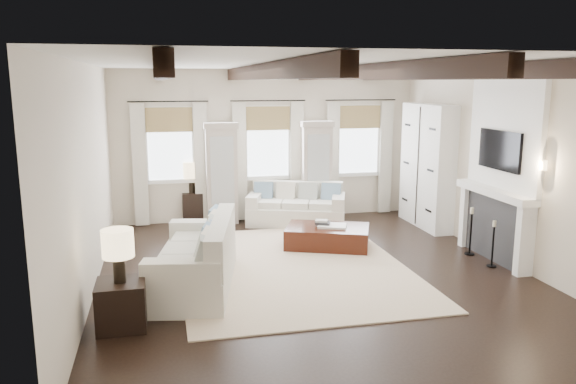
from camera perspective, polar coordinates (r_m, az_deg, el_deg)
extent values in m
plane|color=black|center=(8.86, 2.58, -8.24)|extent=(7.50, 7.50, 0.00)
cube|color=beige|center=(12.09, -2.11, 4.77)|extent=(6.50, 0.04, 3.20)
cube|color=beige|center=(5.04, 14.23, -4.64)|extent=(6.50, 0.04, 3.20)
cube|color=beige|center=(8.22, -19.70, 1.10)|extent=(0.04, 7.50, 3.20)
cube|color=beige|center=(9.85, 21.23, 2.56)|extent=(0.04, 7.50, 3.20)
cube|color=white|center=(8.37, 2.78, 12.91)|extent=(6.50, 7.50, 0.04)
cube|color=black|center=(8.05, -12.82, 11.87)|extent=(0.16, 7.40, 0.22)
cube|color=black|center=(8.19, -2.40, 12.11)|extent=(0.16, 7.40, 0.22)
cube|color=black|center=(8.60, 7.70, 11.98)|extent=(0.16, 7.40, 0.22)
cube|color=black|center=(9.20, 16.36, 11.57)|extent=(0.16, 7.40, 0.22)
cube|color=white|center=(11.85, -11.91, 4.65)|extent=(0.90, 0.03, 1.45)
cube|color=olive|center=(11.74, -12.00, 7.19)|extent=(0.94, 0.04, 0.50)
cube|color=silver|center=(11.80, -14.83, 2.63)|extent=(0.28, 0.08, 2.50)
cube|color=silver|center=(11.82, -8.81, 2.89)|extent=(0.28, 0.08, 2.50)
cylinder|color=black|center=(11.67, -12.07, 8.99)|extent=(1.60, 0.02, 0.02)
cube|color=white|center=(12.06, -2.09, 4.99)|extent=(0.90, 0.03, 1.45)
cube|color=olive|center=(11.95, -2.05, 7.49)|extent=(0.94, 0.04, 0.50)
cube|color=silver|center=(11.90, -4.92, 3.04)|extent=(0.28, 0.08, 2.50)
cube|color=silver|center=(12.14, 0.89, 3.23)|extent=(0.28, 0.08, 2.50)
cylinder|color=black|center=(11.89, -2.02, 9.26)|extent=(1.60, 0.02, 0.02)
cube|color=white|center=(12.60, 7.14, 5.18)|extent=(0.90, 0.03, 1.45)
cube|color=olive|center=(12.50, 7.30, 7.57)|extent=(0.94, 0.04, 0.50)
cube|color=silver|center=(12.35, 4.55, 3.34)|extent=(0.28, 0.08, 2.50)
cube|color=silver|center=(12.78, 9.87, 3.47)|extent=(0.28, 0.08, 2.50)
cylinder|color=black|center=(12.44, 7.42, 9.26)|extent=(1.60, 0.02, 0.02)
cube|color=beige|center=(11.81, -6.78, 1.61)|extent=(0.64, 0.38, 2.00)
cube|color=#B2B7BA|center=(11.59, -6.69, 2.18)|extent=(0.48, 0.02, 1.40)
cube|color=beige|center=(11.68, -6.90, 6.74)|extent=(0.70, 0.42, 0.12)
cube|color=beige|center=(12.19, 2.84, 1.98)|extent=(0.64, 0.38, 2.00)
cube|color=#B2B7BA|center=(11.98, 3.11, 2.54)|extent=(0.48, 0.02, 1.40)
cube|color=beige|center=(12.07, 2.89, 6.95)|extent=(0.70, 0.42, 0.12)
cube|color=#262628|center=(9.99, 20.38, -3.41)|extent=(0.18, 1.50, 1.10)
cube|color=black|center=(10.02, 20.18, -4.25)|extent=(0.10, 0.90, 0.70)
cube|color=white|center=(9.32, 22.92, -4.62)|extent=(0.26, 0.14, 1.10)
cube|color=white|center=(10.65, 17.80, -2.37)|extent=(0.26, 0.14, 1.10)
cube|color=white|center=(9.83, 20.28, 0.01)|extent=(0.32, 1.90, 0.12)
cube|color=white|center=(9.76, 21.20, 5.46)|extent=(0.10, 1.90, 1.80)
cube|color=black|center=(9.75, 20.75, 4.00)|extent=(0.07, 1.10, 0.64)
cylinder|color=#FFD899|center=(8.93, 24.52, 2.47)|extent=(0.10, 0.10, 0.14)
cube|color=silver|center=(11.80, 13.95, 2.58)|extent=(0.40, 1.70, 2.50)
cube|color=black|center=(11.71, 13.03, 2.56)|extent=(0.01, 0.02, 2.40)
cube|color=beige|center=(9.14, 0.41, -7.56)|extent=(3.56, 4.70, 0.02)
cube|color=silver|center=(11.76, 0.83, -2.38)|extent=(2.19, 1.52, 0.38)
cube|color=silver|center=(12.01, 1.00, 0.00)|extent=(1.87, 0.83, 0.48)
cube|color=silver|center=(11.80, -3.41, -0.78)|extent=(0.52, 0.89, 0.25)
cube|color=silver|center=(11.64, 5.14, -0.97)|extent=(0.52, 0.89, 0.25)
cube|color=silver|center=(11.72, -1.88, -1.14)|extent=(0.69, 0.72, 0.13)
cube|color=silver|center=(11.65, 0.81, -1.20)|extent=(0.69, 0.72, 0.13)
cube|color=silver|center=(11.62, 3.53, -1.26)|extent=(0.69, 0.72, 0.13)
cube|color=#6489A9|center=(11.93, -2.50, 0.06)|extent=(0.45, 0.33, 0.42)
cube|color=silver|center=(11.87, -0.22, 0.01)|extent=(0.45, 0.33, 0.42)
cube|color=beige|center=(11.82, 2.08, -0.04)|extent=(0.45, 0.33, 0.42)
cube|color=#6489A9|center=(11.80, 4.39, -0.09)|extent=(0.45, 0.33, 0.42)
cube|color=silver|center=(8.33, -9.54, -8.05)|extent=(1.50, 2.51, 0.45)
cube|color=silver|center=(8.13, -6.79, -4.74)|extent=(0.68, 2.24, 0.56)
cube|color=silver|center=(9.20, -8.74, -3.78)|extent=(1.04, 0.48, 0.29)
cube|color=silver|center=(7.25, -10.74, -7.96)|extent=(1.04, 0.48, 0.29)
cube|color=silver|center=(8.86, -9.39, -4.83)|extent=(0.78, 0.75, 0.16)
cube|color=silver|center=(8.25, -9.99, -6.07)|extent=(0.78, 0.75, 0.16)
cube|color=silver|center=(7.64, -10.69, -7.50)|extent=(0.78, 0.75, 0.16)
cube|color=#6489A9|center=(8.95, -7.53, -3.06)|extent=(0.33, 0.51, 0.49)
cube|color=silver|center=(8.63, -7.76, -3.61)|extent=(0.33, 0.51, 0.49)
cube|color=beige|center=(8.30, -8.00, -4.19)|extent=(0.33, 0.51, 0.49)
cube|color=#6489A9|center=(7.98, -8.27, -4.83)|extent=(0.33, 0.51, 0.49)
cube|color=silver|center=(7.66, -8.56, -5.52)|extent=(0.33, 0.51, 0.49)
cube|color=beige|center=(7.35, -8.87, -6.27)|extent=(0.33, 0.51, 0.49)
cube|color=black|center=(10.16, 4.03, -4.58)|extent=(1.69, 1.40, 0.38)
cube|color=white|center=(10.10, 4.51, -3.45)|extent=(0.61, 0.54, 0.04)
cube|color=#262628|center=(10.12, 3.54, -3.16)|extent=(0.32, 0.28, 0.04)
cube|color=beige|center=(10.14, 3.42, -2.93)|extent=(0.27, 0.24, 0.03)
cube|color=black|center=(7.21, -16.57, -10.92)|extent=(0.58, 0.58, 0.58)
cylinder|color=black|center=(7.06, -16.77, -7.55)|extent=(0.15, 0.15, 0.32)
cylinder|color=#F9D89E|center=(6.96, -16.92, -5.01)|extent=(0.38, 0.38, 0.34)
cube|color=black|center=(12.14, -9.68, -1.49)|extent=(0.42, 0.42, 0.63)
cylinder|color=black|center=(12.05, -9.75, 0.71)|extent=(0.15, 0.15, 0.32)
cylinder|color=#F9D89E|center=(11.99, -9.80, 2.25)|extent=(0.38, 0.38, 0.34)
cylinder|color=black|center=(9.73, 19.96, -7.07)|extent=(0.15, 0.15, 0.02)
cylinder|color=black|center=(9.64, 20.09, -5.21)|extent=(0.03, 0.03, 0.68)
cylinder|color=beige|center=(9.54, 20.24, -3.03)|extent=(0.06, 0.06, 0.10)
cylinder|color=black|center=(10.27, 17.94, -5.99)|extent=(0.17, 0.17, 0.02)
cylinder|color=black|center=(10.17, 18.07, -4.06)|extent=(0.03, 0.03, 0.74)
cylinder|color=beige|center=(10.08, 18.21, -1.81)|extent=(0.06, 0.06, 0.11)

